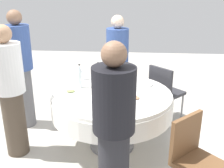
% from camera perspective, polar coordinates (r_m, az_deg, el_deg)
% --- Properties ---
extents(ground_plane, '(10.00, 10.00, 0.00)m').
position_cam_1_polar(ground_plane, '(3.59, -0.00, -12.85)').
color(ground_plane, '#B7B2A8').
extents(dining_table, '(1.46, 1.46, 0.74)m').
position_cam_1_polar(dining_table, '(3.30, -0.00, -4.22)').
color(dining_table, white).
rests_on(dining_table, ground_plane).
extents(bottle_clear_south, '(0.06, 0.06, 0.30)m').
position_cam_1_polar(bottle_clear_south, '(3.38, -6.81, 1.51)').
color(bottle_clear_south, silver).
rests_on(bottle_clear_south, dining_table).
extents(bottle_clear_right, '(0.06, 0.06, 0.32)m').
position_cam_1_polar(bottle_clear_right, '(2.99, 0.30, -0.77)').
color(bottle_clear_right, silver).
rests_on(bottle_clear_right, dining_table).
extents(bottle_dark_green_left, '(0.06, 0.06, 0.30)m').
position_cam_1_polar(bottle_dark_green_left, '(2.63, 1.10, -4.13)').
color(bottle_dark_green_left, '#194728').
rests_on(bottle_dark_green_left, dining_table).
extents(bottle_clear_rear, '(0.06, 0.06, 0.26)m').
position_cam_1_polar(bottle_clear_rear, '(3.19, 0.85, 0.11)').
color(bottle_clear_rear, silver).
rests_on(bottle_clear_rear, dining_table).
extents(bottle_brown_front, '(0.07, 0.07, 0.27)m').
position_cam_1_polar(bottle_brown_front, '(3.18, -1.40, 0.09)').
color(bottle_brown_front, '#593314').
rests_on(bottle_brown_front, dining_table).
extents(bottle_clear_mid, '(0.07, 0.07, 0.31)m').
position_cam_1_polar(bottle_clear_mid, '(3.42, -2.91, 1.94)').
color(bottle_clear_mid, silver).
rests_on(bottle_clear_mid, dining_table).
extents(wine_glass_rear, '(0.06, 0.06, 0.14)m').
position_cam_1_polar(wine_glass_rear, '(3.10, -2.91, -0.98)').
color(wine_glass_rear, white).
rests_on(wine_glass_rear, dining_table).
extents(wine_glass_front, '(0.06, 0.06, 0.13)m').
position_cam_1_polar(wine_glass_front, '(3.67, 2.67, 2.41)').
color(wine_glass_front, white).
rests_on(wine_glass_front, dining_table).
extents(wine_glass_mid, '(0.06, 0.06, 0.16)m').
position_cam_1_polar(wine_glass_mid, '(2.78, -0.81, -3.22)').
color(wine_glass_mid, white).
rests_on(wine_glass_mid, dining_table).
extents(wine_glass_outer, '(0.07, 0.07, 0.16)m').
position_cam_1_polar(wine_glass_outer, '(3.67, -6.19, 2.58)').
color(wine_glass_outer, white).
rests_on(wine_glass_outer, dining_table).
extents(plate_east, '(0.26, 0.26, 0.04)m').
position_cam_1_polar(plate_east, '(3.06, 4.77, -3.12)').
color(plate_east, white).
rests_on(plate_east, dining_table).
extents(plate_far, '(0.22, 0.22, 0.04)m').
position_cam_1_polar(plate_far, '(3.27, -8.70, -1.68)').
color(plate_far, white).
rests_on(plate_far, dining_table).
extents(plate_north, '(0.25, 0.25, 0.02)m').
position_cam_1_polar(plate_north, '(3.54, 1.05, 0.27)').
color(plate_north, white).
rests_on(plate_north, dining_table).
extents(knife_right, '(0.09, 0.17, 0.00)m').
position_cam_1_polar(knife_right, '(3.72, -2.70, 1.19)').
color(knife_right, silver).
rests_on(knife_right, dining_table).
extents(knife_left, '(0.06, 0.18, 0.00)m').
position_cam_1_polar(knife_left, '(3.28, 6.81, -1.72)').
color(knife_left, silver).
rests_on(knife_left, dining_table).
extents(folded_napkin, '(0.18, 0.18, 0.02)m').
position_cam_1_polar(folded_napkin, '(3.48, 7.29, -0.20)').
color(folded_napkin, white).
rests_on(folded_napkin, dining_table).
extents(person_south, '(0.34, 0.34, 1.54)m').
position_cam_1_polar(person_south, '(4.20, 1.09, 4.34)').
color(person_south, slate).
rests_on(person_south, ground_plane).
extents(person_right, '(0.34, 0.34, 1.57)m').
position_cam_1_polar(person_right, '(3.30, -20.63, -1.34)').
color(person_right, '#4C3F33').
rests_on(person_right, ground_plane).
extents(person_left, '(0.34, 0.34, 1.60)m').
position_cam_1_polar(person_left, '(2.21, 0.38, -10.65)').
color(person_left, '#26262B').
rests_on(person_left, ground_plane).
extents(person_rear, '(0.34, 0.34, 1.66)m').
position_cam_1_polar(person_rear, '(3.94, -18.71, 3.15)').
color(person_rear, slate).
rests_on(person_rear, ground_plane).
extents(chair_mid, '(0.57, 0.57, 0.87)m').
position_cam_1_polar(chair_mid, '(2.64, 16.80, -14.06)').
color(chair_mid, brown).
rests_on(chair_mid, ground_plane).
extents(chair_outer, '(0.57, 0.57, 0.87)m').
position_cam_1_polar(chair_outer, '(4.01, 10.91, -1.17)').
color(chair_outer, '#2D2D33').
rests_on(chair_outer, ground_plane).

